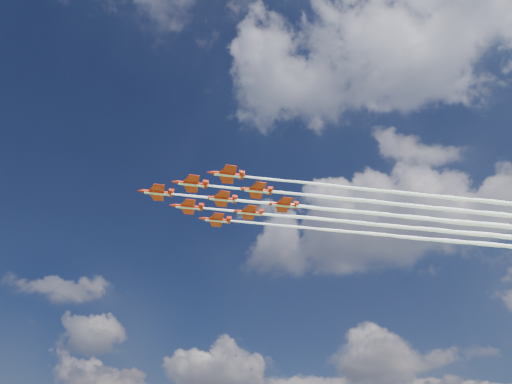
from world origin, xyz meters
TOP-DOWN VIEW (x-y plane):
  - jet_lead at (28.24, 21.79)m, footprint 102.74×77.19m
  - jet_row2_port at (40.90, 22.23)m, footprint 102.74×77.19m
  - jet_row2_starb at (32.32, 33.78)m, footprint 102.74×77.19m
  - jet_row3_port at (53.56, 22.67)m, footprint 102.74×77.19m
  - jet_row3_centre at (44.98, 34.22)m, footprint 102.74×77.19m
  - jet_row3_starb at (36.40, 45.78)m, footprint 102.74×77.19m
  - jet_row4_port at (57.64, 34.66)m, footprint 102.74×77.19m
  - jet_row4_starb at (49.06, 46.21)m, footprint 102.74×77.19m
  - jet_tail at (61.73, 46.65)m, footprint 102.74×77.19m

SIDE VIEW (x-z plane):
  - jet_lead at x=28.24m, z-range 88.27..91.15m
  - jet_row2_port at x=40.90m, z-range 88.27..91.15m
  - jet_row2_starb at x=32.32m, z-range 88.27..91.15m
  - jet_row3_port at x=53.56m, z-range 88.27..91.15m
  - jet_row3_centre at x=44.98m, z-range 88.27..91.15m
  - jet_row3_starb at x=36.40m, z-range 88.27..91.15m
  - jet_row4_port at x=57.64m, z-range 88.27..91.15m
  - jet_row4_starb at x=49.06m, z-range 88.27..91.15m
  - jet_tail at x=61.73m, z-range 88.27..91.15m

